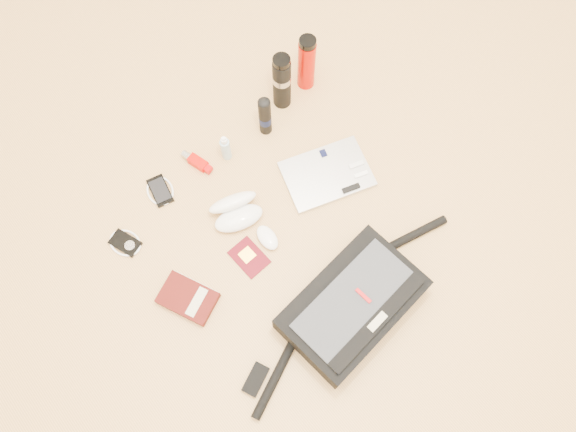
# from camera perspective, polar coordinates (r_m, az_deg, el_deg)

# --- Properties ---
(ground) EXTENTS (4.00, 4.00, 0.00)m
(ground) POSITION_cam_1_polar(r_m,az_deg,el_deg) (1.85, 1.49, -3.12)
(ground) COLOR tan
(ground) RESTS_ON ground
(messenger_bag) EXTENTS (0.88, 0.31, 0.12)m
(messenger_bag) POSITION_cam_1_polar(r_m,az_deg,el_deg) (1.75, 6.52, -9.03)
(messenger_bag) COLOR black
(messenger_bag) RESTS_ON ground
(laptop) EXTENTS (0.34, 0.28, 0.03)m
(laptop) POSITION_cam_1_polar(r_m,az_deg,el_deg) (1.94, 4.02, 4.24)
(laptop) COLOR #B9B9BB
(laptop) RESTS_ON ground
(book) EXTENTS (0.17, 0.20, 0.03)m
(book) POSITION_cam_1_polar(r_m,az_deg,el_deg) (1.81, -10.11, -8.18)
(book) COLOR #430B07
(book) RESTS_ON ground
(passport) EXTENTS (0.09, 0.13, 0.01)m
(passport) POSITION_cam_1_polar(r_m,az_deg,el_deg) (1.84, -3.98, -4.19)
(passport) COLOR #4F030C
(passport) RESTS_ON ground
(mouse) EXTENTS (0.07, 0.10, 0.03)m
(mouse) POSITION_cam_1_polar(r_m,az_deg,el_deg) (1.84, -2.11, -2.21)
(mouse) COLOR white
(mouse) RESTS_ON ground
(sunglasses_case) EXTENTS (0.20, 0.18, 0.10)m
(sunglasses_case) POSITION_cam_1_polar(r_m,az_deg,el_deg) (1.86, -5.33, 0.57)
(sunglasses_case) COLOR white
(sunglasses_case) RESTS_ON ground
(ipod) EXTENTS (0.11, 0.11, 0.01)m
(ipod) POSITION_cam_1_polar(r_m,az_deg,el_deg) (1.92, -16.20, -2.65)
(ipod) COLOR black
(ipod) RESTS_ON ground
(phone) EXTENTS (0.11, 0.12, 0.01)m
(phone) POSITION_cam_1_polar(r_m,az_deg,el_deg) (1.96, -12.86, 2.52)
(phone) COLOR black
(phone) RESTS_ON ground
(inhaler) EXTENTS (0.06, 0.12, 0.03)m
(inhaler) POSITION_cam_1_polar(r_m,az_deg,el_deg) (1.97, -9.24, 5.44)
(inhaler) COLOR #B90600
(inhaler) RESTS_ON ground
(spray_bottle) EXTENTS (0.04, 0.04, 0.13)m
(spray_bottle) POSITION_cam_1_polar(r_m,az_deg,el_deg) (1.94, -6.35, 6.84)
(spray_bottle) COLOR #9AC0D1
(spray_bottle) RESTS_ON ground
(aerosol_can) EXTENTS (0.05, 0.05, 0.19)m
(aerosol_can) POSITION_cam_1_polar(r_m,az_deg,el_deg) (1.95, -2.36, 10.13)
(aerosol_can) COLOR black
(aerosol_can) RESTS_ON ground
(thermos_black) EXTENTS (0.08, 0.08, 0.25)m
(thermos_black) POSITION_cam_1_polar(r_m,az_deg,el_deg) (1.99, -0.63, 13.52)
(thermos_black) COLOR black
(thermos_black) RESTS_ON ground
(thermos_red) EXTENTS (0.07, 0.07, 0.24)m
(thermos_red) POSITION_cam_1_polar(r_m,az_deg,el_deg) (2.04, 1.90, 15.29)
(thermos_red) COLOR #B10A01
(thermos_red) RESTS_ON ground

